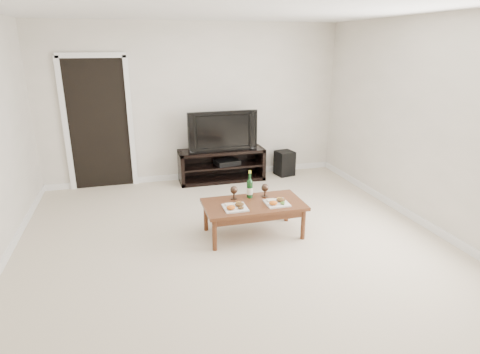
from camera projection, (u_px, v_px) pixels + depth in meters
name	position (u px, v px, depth m)	size (l,w,h in m)	color
floor	(238.00, 251.00, 4.57)	(5.50, 5.50, 0.00)	beige
back_wall	(195.00, 104.00, 6.70)	(5.00, 0.04, 2.60)	silver
ceiling	(238.00, 2.00, 3.75)	(5.00, 5.50, 0.04)	white
doorway	(99.00, 125.00, 6.36)	(0.90, 0.02, 2.05)	black
media_console	(222.00, 165.00, 6.87)	(1.45, 0.45, 0.55)	black
television	(221.00, 130.00, 6.67)	(1.17, 0.15, 0.67)	black
av_receiver	(227.00, 162.00, 6.86)	(0.40, 0.30, 0.08)	black
subwoofer	(285.00, 163.00, 7.18)	(0.29, 0.29, 0.44)	black
coffee_table	(253.00, 219.00, 4.92)	(1.21, 0.66, 0.42)	#562E18
plate_left	(235.00, 206.00, 4.68)	(0.27, 0.27, 0.07)	white
plate_right	(277.00, 201.00, 4.81)	(0.27, 0.27, 0.07)	white
wine_bottle	(250.00, 184.00, 4.97)	(0.07, 0.07, 0.35)	#0F3715
goblet_left	(234.00, 193.00, 4.95)	(0.09, 0.09, 0.17)	#38281E
goblet_right	(265.00, 190.00, 5.03)	(0.09, 0.09, 0.17)	#38281E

